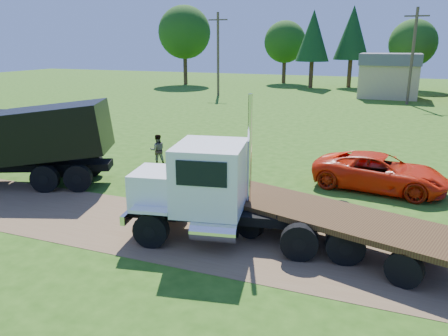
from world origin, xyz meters
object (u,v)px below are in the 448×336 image
(white_semi_tractor, at_px, (213,191))
(orange_pickup, at_px, (380,172))
(flatbed_trailer, at_px, (334,221))
(black_dump_truck, at_px, (19,140))

(white_semi_tractor, distance_m, orange_pickup, 8.19)
(orange_pickup, relative_size, flatbed_trailer, 0.68)
(white_semi_tractor, relative_size, orange_pickup, 1.41)
(white_semi_tractor, relative_size, black_dump_truck, 0.92)
(black_dump_truck, bearing_deg, orange_pickup, -5.24)
(flatbed_trailer, bearing_deg, white_semi_tractor, -152.90)
(white_semi_tractor, distance_m, black_dump_truck, 9.77)
(black_dump_truck, distance_m, flatbed_trailer, 13.23)
(white_semi_tractor, bearing_deg, black_dump_truck, 158.08)
(orange_pickup, height_order, flatbed_trailer, flatbed_trailer)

